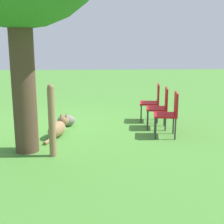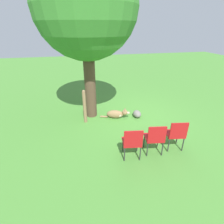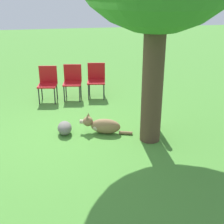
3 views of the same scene
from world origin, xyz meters
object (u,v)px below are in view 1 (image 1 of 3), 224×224
at_px(fence_post, 52,121).
at_px(red_chair_0, 153,100).
at_px(dog, 58,128).
at_px(red_chair_1, 161,105).
at_px(red_chair_2, 170,111).

bearing_deg(fence_post, red_chair_0, -132.53).
relative_size(dog, red_chair_1, 1.18).
distance_m(dog, red_chair_2, 2.16).
bearing_deg(fence_post, red_chair_1, -142.51).
height_order(dog, fence_post, fence_post).
bearing_deg(red_chair_0, red_chair_1, 103.37).
distance_m(dog, fence_post, 1.19).
bearing_deg(red_chair_2, red_chair_1, -76.63).
distance_m(red_chair_0, red_chair_1, 0.61).
xyz_separation_m(red_chair_0, red_chair_1, (-0.05, 0.61, 0.00)).
distance_m(fence_post, red_chair_0, 2.94).
height_order(dog, red_chair_0, red_chair_0).
bearing_deg(dog, red_chair_1, -60.14).
distance_m(fence_post, red_chair_2, 2.29).
bearing_deg(red_chair_0, red_chair_2, 103.37).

